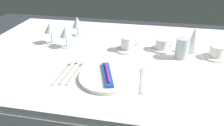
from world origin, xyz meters
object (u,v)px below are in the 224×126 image
(wine_glass_centre, at_px, (77,23))
(napkin_folded, at_px, (193,40))
(coffee_cup_right, at_px, (217,51))
(wine_glass_left, at_px, (50,28))
(fork_outer, at_px, (76,72))
(coffee_cup_left, at_px, (127,43))
(dinner_plate, at_px, (107,77))
(fork_inner, at_px, (71,70))
(spoon_soup, at_px, (142,77))
(fork_salad, at_px, (64,71))
(toothbrush_package, at_px, (107,74))
(wine_glass_right, at_px, (66,33))
(drink_tumbler, at_px, (182,49))
(coffee_cup_far, at_px, (162,44))

(wine_glass_centre, distance_m, napkin_folded, 0.76)
(coffee_cup_right, xyz_separation_m, wine_glass_left, (-1.00, 0.02, 0.06))
(coffee_cup_right, relative_size, wine_glass_left, 0.72)
(fork_outer, relative_size, wine_glass_centre, 1.61)
(coffee_cup_right, xyz_separation_m, wine_glass_centre, (-0.88, 0.18, 0.05))
(coffee_cup_left, height_order, napkin_folded, napkin_folded)
(dinner_plate, bearing_deg, fork_inner, 170.00)
(spoon_soup, bearing_deg, fork_outer, -177.61)
(fork_inner, bearing_deg, coffee_cup_left, 49.91)
(dinner_plate, height_order, fork_salad, dinner_plate)
(toothbrush_package, bearing_deg, fork_salad, 175.24)
(wine_glass_centre, bearing_deg, toothbrush_package, -57.83)
(spoon_soup, distance_m, wine_glass_right, 0.56)
(dinner_plate, relative_size, coffee_cup_left, 2.74)
(wine_glass_centre, bearing_deg, fork_salad, -79.57)
(wine_glass_left, xyz_separation_m, drink_tumbler, (0.80, -0.06, -0.05))
(fork_salad, height_order, spoon_soup, spoon_soup)
(coffee_cup_far, xyz_separation_m, wine_glass_right, (-0.58, -0.07, 0.06))
(toothbrush_package, bearing_deg, coffee_cup_right, 30.43)
(fork_inner, height_order, drink_tumbler, drink_tumbler)
(toothbrush_package, distance_m, coffee_cup_far, 0.46)
(fork_salad, relative_size, napkin_folded, 1.46)
(drink_tumbler, bearing_deg, coffee_cup_far, 140.16)
(fork_inner, relative_size, coffee_cup_right, 2.31)
(coffee_cup_far, bearing_deg, fork_salad, -143.76)
(coffee_cup_right, bearing_deg, drink_tumbler, -169.14)
(wine_glass_left, bearing_deg, wine_glass_centre, 52.25)
(toothbrush_package, distance_m, spoon_soup, 0.17)
(fork_inner, xyz_separation_m, coffee_cup_right, (0.76, 0.29, 0.04))
(napkin_folded, bearing_deg, spoon_soup, -128.80)
(coffee_cup_left, bearing_deg, coffee_cup_right, -0.47)
(fork_outer, relative_size, napkin_folded, 1.41)
(coffee_cup_left, bearing_deg, dinner_plate, -99.03)
(fork_outer, distance_m, coffee_cup_far, 0.55)
(dinner_plate, distance_m, wine_glass_centre, 0.60)
(fork_inner, relative_size, coffee_cup_left, 2.35)
(toothbrush_package, relative_size, spoon_soup, 0.95)
(wine_glass_right, bearing_deg, coffee_cup_far, 6.81)
(fork_salad, distance_m, wine_glass_left, 0.40)
(coffee_cup_far, xyz_separation_m, wine_glass_centre, (-0.58, 0.13, 0.05))
(coffee_cup_right, bearing_deg, wine_glass_right, -178.63)
(wine_glass_centre, xyz_separation_m, wine_glass_right, (-0.00, -0.20, 0.00))
(fork_inner, xyz_separation_m, napkin_folded, (0.63, 0.35, 0.08))
(fork_outer, relative_size, wine_glass_right, 1.63)
(coffee_cup_right, height_order, wine_glass_right, wine_glass_right)
(fork_inner, relative_size, fork_salad, 1.02)
(spoon_soup, xyz_separation_m, wine_glass_right, (-0.49, 0.26, 0.09))
(toothbrush_package, distance_m, wine_glass_centre, 0.60)
(coffee_cup_left, bearing_deg, wine_glass_left, 178.33)
(coffee_cup_right, height_order, napkin_folded, napkin_folded)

